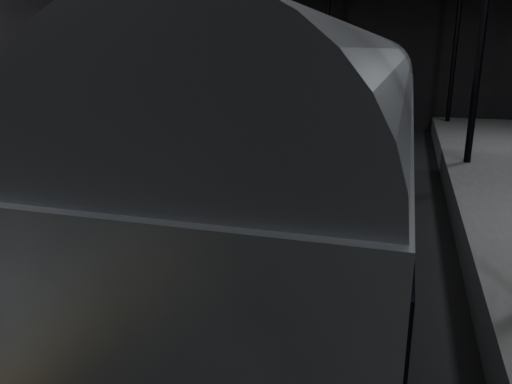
% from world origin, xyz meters
% --- Properties ---
extents(ground, '(44.00, 44.00, 0.00)m').
position_xyz_m(ground, '(0.00, 0.00, 0.00)').
color(ground, black).
rests_on(ground, ground).
extents(platform_left, '(9.00, 43.80, 1.00)m').
position_xyz_m(platform_left, '(-7.50, 0.00, 0.50)').
color(platform_left, '#555452').
rests_on(platform_left, ground).
extents(tactile_strip, '(0.50, 43.80, 0.01)m').
position_xyz_m(tactile_strip, '(-3.25, 0.00, 1.00)').
color(tactile_strip, '#856018').
rests_on(tactile_strip, platform_left).
extents(track, '(2.40, 43.00, 0.24)m').
position_xyz_m(track, '(0.00, 0.00, 0.07)').
color(track, '#3F3328').
rests_on(track, ground).
extents(train, '(3.12, 20.86, 5.58)m').
position_xyz_m(train, '(-0.00, 0.32, 3.11)').
color(train, '#929599').
rests_on(train, ground).
extents(woman, '(0.74, 0.63, 1.71)m').
position_xyz_m(woman, '(-3.80, -3.37, 1.85)').
color(woman, tan).
rests_on(woman, platform_left).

